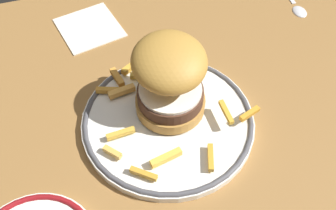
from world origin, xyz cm
name	(u,v)px	position (x,y,z in cm)	size (l,w,h in cm)	color
ground_plane	(140,160)	(0.00, 0.00, -2.00)	(117.02, 82.77, 4.00)	olive
dinner_plate	(168,121)	(5.48, 3.70, 0.84)	(25.92, 25.92, 1.60)	white
burger	(170,78)	(6.52, 6.20, 7.28)	(10.82, 12.09, 11.80)	#B47E39
fries_pile	(153,101)	(4.11, 6.94, 2.13)	(23.62, 23.17, 2.11)	gold
spoon	(297,6)	(37.79, 23.02, 0.36)	(2.86, 13.39, 0.90)	silver
napkin	(89,27)	(-1.93, 28.97, 0.20)	(10.47, 11.03, 0.40)	silver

